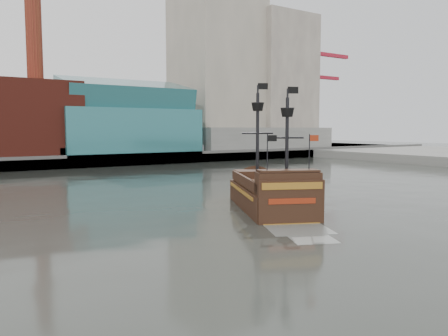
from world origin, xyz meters
TOP-DOWN VIEW (x-y plane):
  - ground at (0.00, 0.00)m, footprint 400.00×400.00m
  - promenade_far at (0.00, 92.00)m, footprint 220.00×60.00m
  - seawall at (0.00, 62.50)m, footprint 220.00×1.00m
  - skyline at (5.21, 84.56)m, footprint 149.00×45.00m
  - crane_a at (78.63, 82.00)m, footprint 22.50×4.00m
  - crane_b at (88.23, 92.00)m, footprint 19.10×4.00m
  - pirate_ship at (0.99, 7.78)m, footprint 11.89×17.96m

SIDE VIEW (x-z plane):
  - ground at x=0.00m, z-range 0.00..0.00m
  - promenade_far at x=0.00m, z-range 0.00..2.00m
  - pirate_ship at x=0.99m, z-range -5.33..7.68m
  - seawall at x=0.00m, z-range 0.00..2.60m
  - crane_b at x=88.23m, z-range 2.45..28.70m
  - crane_a at x=78.63m, z-range 2.99..35.24m
  - skyline at x=5.21m, z-range -6.45..55.55m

